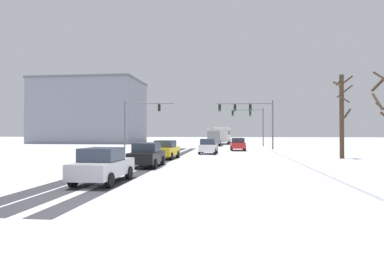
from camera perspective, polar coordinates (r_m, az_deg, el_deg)
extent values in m
plane|color=silver|center=(10.92, -15.24, -13.04)|extent=(300.00, 300.00, 0.00)
cube|color=#38383D|center=(28.14, -4.01, -5.51)|extent=(0.86, 38.84, 0.01)
cube|color=#38383D|center=(28.42, -6.80, -5.46)|extent=(1.01, 38.84, 0.01)
cube|color=#38383D|center=(28.71, -9.04, -5.41)|extent=(1.00, 38.84, 0.01)
cube|color=white|center=(26.86, 21.91, -5.56)|extent=(4.00, 38.84, 0.12)
cylinder|color=#56565B|center=(43.61, 14.01, 0.46)|extent=(0.18, 0.18, 6.50)
cylinder|color=#56565B|center=(43.21, 9.24, 4.24)|extent=(7.27, 0.58, 0.12)
cube|color=black|center=(43.25, 10.20, 3.51)|extent=(0.33, 0.26, 0.90)
sphere|color=black|center=(43.12, 10.23, 3.92)|extent=(0.20, 0.20, 0.20)
sphere|color=black|center=(43.09, 10.23, 3.52)|extent=(0.20, 0.20, 0.20)
sphere|color=green|center=(43.07, 10.23, 3.13)|extent=(0.20, 0.20, 0.20)
cube|color=black|center=(43.04, 7.56, 3.52)|extent=(0.33, 0.26, 0.90)
sphere|color=black|center=(42.91, 7.57, 3.94)|extent=(0.20, 0.20, 0.20)
sphere|color=black|center=(42.88, 7.57, 3.54)|extent=(0.20, 0.20, 0.20)
sphere|color=green|center=(42.86, 7.57, 3.14)|extent=(0.20, 0.20, 0.20)
cube|color=black|center=(42.93, 4.89, 3.53)|extent=(0.33, 0.26, 0.90)
sphere|color=black|center=(42.79, 4.89, 3.95)|extent=(0.20, 0.20, 0.20)
sphere|color=black|center=(42.77, 4.90, 3.55)|extent=(0.20, 0.20, 0.20)
sphere|color=green|center=(42.74, 4.90, 3.15)|extent=(0.20, 0.20, 0.20)
cylinder|color=#56565B|center=(55.52, 12.39, 0.19)|extent=(0.18, 0.18, 6.50)
cylinder|color=#56565B|center=(55.40, 9.64, 3.14)|extent=(5.32, 0.20, 0.12)
cube|color=black|center=(55.40, 10.19, 2.57)|extent=(0.32, 0.24, 0.90)
sphere|color=black|center=(55.26, 10.21, 2.89)|extent=(0.20, 0.20, 0.20)
sphere|color=black|center=(55.24, 10.21, 2.58)|extent=(0.20, 0.20, 0.20)
sphere|color=green|center=(55.23, 10.21, 2.27)|extent=(0.20, 0.20, 0.20)
cube|color=black|center=(55.25, 7.16, 2.57)|extent=(0.32, 0.24, 0.90)
sphere|color=black|center=(55.11, 7.17, 2.89)|extent=(0.20, 0.20, 0.20)
sphere|color=black|center=(55.09, 7.17, 2.58)|extent=(0.20, 0.20, 0.20)
sphere|color=green|center=(55.07, 7.17, 2.27)|extent=(0.20, 0.20, 0.20)
cylinder|color=#56565B|center=(43.42, -11.75, 0.46)|extent=(0.18, 0.18, 6.50)
cylinder|color=#56565B|center=(42.86, -7.51, 4.28)|extent=(6.51, 0.53, 0.12)
cube|color=black|center=(42.60, -5.78, 3.56)|extent=(0.33, 0.26, 0.90)
sphere|color=black|center=(42.79, -5.75, 3.95)|extent=(0.20, 0.20, 0.20)
sphere|color=black|center=(42.76, -5.75, 3.55)|extent=(0.20, 0.20, 0.20)
sphere|color=green|center=(42.74, -5.75, 3.15)|extent=(0.20, 0.20, 0.20)
cube|color=red|center=(42.05, 8.06, -3.03)|extent=(1.83, 4.15, 0.70)
cube|color=#2D3847|center=(41.88, 8.07, -2.15)|extent=(1.62, 1.95, 0.60)
cylinder|color=black|center=(43.29, 6.89, -3.43)|extent=(0.24, 0.65, 0.64)
cylinder|color=black|center=(43.39, 9.03, -3.42)|extent=(0.24, 0.65, 0.64)
cylinder|color=black|center=(40.76, 7.03, -3.59)|extent=(0.24, 0.65, 0.64)
cylinder|color=black|center=(40.86, 9.30, -3.58)|extent=(0.24, 0.65, 0.64)
cube|color=silver|center=(35.31, 2.88, -3.47)|extent=(1.86, 4.16, 0.70)
cube|color=#2D3847|center=(35.14, 2.86, -2.42)|extent=(1.63, 1.96, 0.60)
cylinder|color=black|center=(36.68, 1.83, -3.91)|extent=(0.24, 0.65, 0.64)
cylinder|color=black|center=(36.52, 4.35, -3.93)|extent=(0.24, 0.65, 0.64)
cylinder|color=black|center=(34.16, 1.32, -4.14)|extent=(0.24, 0.65, 0.64)
cylinder|color=black|center=(33.99, 4.02, -4.16)|extent=(0.24, 0.65, 0.64)
cube|color=yellow|center=(28.77, -4.64, -4.08)|extent=(1.92, 4.19, 0.70)
cube|color=#2D3847|center=(28.60, -4.71, -2.79)|extent=(1.66, 1.98, 0.60)
cylinder|color=black|center=(30.22, -5.53, -4.58)|extent=(0.25, 0.65, 0.64)
cylinder|color=black|center=(29.84, -2.53, -4.63)|extent=(0.25, 0.65, 0.64)
cylinder|color=black|center=(27.78, -6.91, -4.91)|extent=(0.25, 0.65, 0.64)
cylinder|color=black|center=(27.37, -3.65, -4.98)|extent=(0.25, 0.65, 0.64)
cube|color=black|center=(22.20, -7.88, -5.05)|extent=(1.73, 4.11, 0.70)
cube|color=#2D3847|center=(22.02, -7.97, -3.39)|extent=(1.57, 1.91, 0.60)
cylinder|color=black|center=(23.66, -9.04, -5.63)|extent=(0.22, 0.64, 0.64)
cylinder|color=black|center=(23.29, -5.19, -5.71)|extent=(0.22, 0.64, 0.64)
cylinder|color=black|center=(21.23, -10.85, -6.19)|extent=(0.22, 0.64, 0.64)
cylinder|color=black|center=(20.82, -6.56, -6.30)|extent=(0.22, 0.64, 0.64)
cube|color=#B7BABF|center=(15.59, -15.34, -6.85)|extent=(1.75, 4.12, 0.70)
cube|color=#2D3847|center=(15.39, -15.55, -4.49)|extent=(1.58, 1.92, 0.60)
cylinder|color=black|center=(17.10, -16.22, -7.48)|extent=(0.23, 0.64, 0.64)
cylinder|color=black|center=(16.53, -11.03, -7.73)|extent=(0.23, 0.64, 0.64)
cylinder|color=black|center=(14.82, -20.17, -8.50)|extent=(0.23, 0.64, 0.64)
cylinder|color=black|center=(14.16, -14.28, -8.89)|extent=(0.23, 0.64, 0.64)
cube|color=silver|center=(65.84, 5.49, -1.12)|extent=(3.00, 11.10, 2.90)
cube|color=#283342|center=(65.83, 5.49, -0.82)|extent=(3.00, 10.23, 0.90)
cylinder|color=black|center=(61.95, 6.36, -2.48)|extent=(0.34, 0.97, 0.96)
cylinder|color=black|center=(62.11, 4.17, -2.48)|extent=(0.34, 0.97, 0.96)
cylinder|color=black|center=(69.09, 6.65, -2.31)|extent=(0.34, 0.97, 0.96)
cylinder|color=black|center=(69.23, 4.68, -2.31)|extent=(0.34, 0.97, 0.96)
cube|color=slate|center=(54.32, 3.84, -1.68)|extent=(2.15, 2.24, 2.10)
cube|color=silver|center=(58.01, 3.94, -1.38)|extent=(2.31, 5.24, 2.60)
cylinder|color=black|center=(54.77, 4.92, -2.77)|extent=(0.30, 0.85, 0.84)
cylinder|color=black|center=(54.82, 2.80, -2.77)|extent=(0.30, 0.85, 0.84)
cylinder|color=black|center=(59.45, 4.95, -2.61)|extent=(0.30, 0.85, 0.84)
cylinder|color=black|center=(59.50, 3.00, -2.62)|extent=(0.30, 0.85, 0.84)
cylinder|color=#423023|center=(23.28, 29.80, 4.07)|extent=(0.16, 1.36, 1.16)
cylinder|color=#423023|center=(24.29, 30.51, 7.29)|extent=(1.47, 0.21, 1.51)
cylinder|color=#423023|center=(31.84, 24.82, 1.84)|extent=(0.39, 0.39, 7.48)
cylinder|color=#423023|center=(32.46, 24.56, 7.53)|extent=(0.80, 0.19, 0.86)
cylinder|color=#423023|center=(32.69, 25.37, 7.40)|extent=(1.02, 1.13, 0.92)
cylinder|color=#423023|center=(32.09, 25.63, 2.28)|extent=(0.36, 1.14, 0.84)
cylinder|color=#423023|center=(31.63, 25.35, 4.51)|extent=(0.89, 0.52, 0.58)
cylinder|color=#423023|center=(31.81, 24.14, 7.15)|extent=(0.53, 1.00, 0.53)
cylinder|color=#423023|center=(32.67, 25.25, 5.84)|extent=(1.21, 1.04, 1.11)
cube|color=gray|center=(75.34, -17.41, 2.57)|extent=(21.77, 14.56, 13.38)
cube|color=slate|center=(76.06, -17.38, 7.80)|extent=(22.07, 14.86, 0.50)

